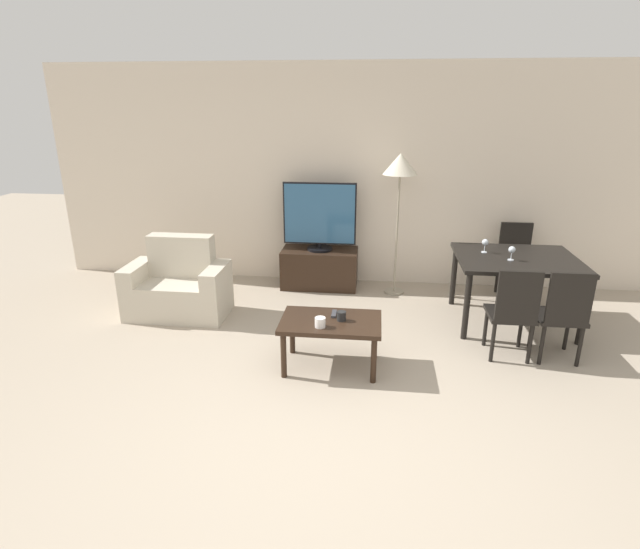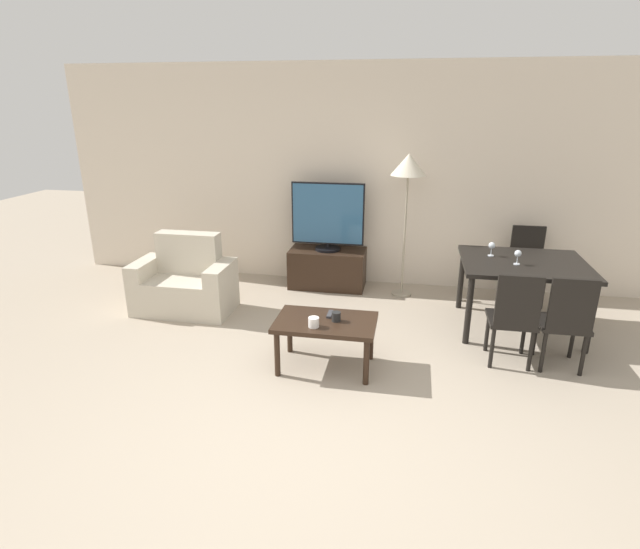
# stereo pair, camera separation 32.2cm
# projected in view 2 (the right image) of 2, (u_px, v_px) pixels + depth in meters

# --- Properties ---
(ground_plane) EXTENTS (18.00, 18.00, 0.00)m
(ground_plane) POSITION_uv_depth(u_px,v_px,m) (293.00, 442.00, 3.47)
(ground_plane) COLOR tan
(wall_back) EXTENTS (7.56, 0.06, 2.70)m
(wall_back) POSITION_uv_depth(u_px,v_px,m) (355.00, 177.00, 6.19)
(wall_back) COLOR beige
(wall_back) RESTS_ON ground_plane
(armchair) EXTENTS (1.07, 0.61, 0.86)m
(armchair) POSITION_uv_depth(u_px,v_px,m) (185.00, 284.00, 5.59)
(armchair) COLOR beige
(armchair) RESTS_ON ground_plane
(tv_stand) EXTENTS (0.94, 0.48, 0.49)m
(tv_stand) POSITION_uv_depth(u_px,v_px,m) (328.00, 268.00, 6.32)
(tv_stand) COLOR black
(tv_stand) RESTS_ON ground_plane
(tv) EXTENTS (0.90, 0.31, 0.84)m
(tv) POSITION_uv_depth(u_px,v_px,m) (328.00, 217.00, 6.10)
(tv) COLOR black
(tv) RESTS_ON tv_stand
(coffee_table) EXTENTS (0.87, 0.55, 0.45)m
(coffee_table) POSITION_uv_depth(u_px,v_px,m) (326.00, 327.00, 4.33)
(coffee_table) COLOR black
(coffee_table) RESTS_ON ground_plane
(dining_table) EXTENTS (1.21, 1.03, 0.73)m
(dining_table) POSITION_uv_depth(u_px,v_px,m) (523.00, 269.00, 5.01)
(dining_table) COLOR black
(dining_table) RESTS_ON ground_plane
(dining_chair_near) EXTENTS (0.40, 0.40, 0.88)m
(dining_chair_near) POSITION_uv_depth(u_px,v_px,m) (514.00, 315.00, 4.34)
(dining_chair_near) COLOR black
(dining_chair_near) RESTS_ON ground_plane
(dining_chair_far) EXTENTS (0.40, 0.40, 0.88)m
(dining_chair_far) POSITION_uv_depth(u_px,v_px,m) (527.00, 262.00, 5.79)
(dining_chair_far) COLOR black
(dining_chair_far) RESTS_ON ground_plane
(dining_chair_near_right) EXTENTS (0.40, 0.40, 0.88)m
(dining_chair_near_right) POSITION_uv_depth(u_px,v_px,m) (566.00, 319.00, 4.26)
(dining_chair_near_right) COLOR black
(dining_chair_near_right) RESTS_ON ground_plane
(floor_lamp) EXTENTS (0.40, 0.40, 1.69)m
(floor_lamp) POSITION_uv_depth(u_px,v_px,m) (408.00, 171.00, 5.64)
(floor_lamp) COLOR gray
(floor_lamp) RESTS_ON ground_plane
(remote_primary) EXTENTS (0.04, 0.15, 0.02)m
(remote_primary) POSITION_uv_depth(u_px,v_px,m) (330.00, 314.00, 4.41)
(remote_primary) COLOR #38383D
(remote_primary) RESTS_ON coffee_table
(cup_white_near) EXTENTS (0.08, 0.08, 0.08)m
(cup_white_near) POSITION_uv_depth(u_px,v_px,m) (336.00, 317.00, 4.28)
(cup_white_near) COLOR black
(cup_white_near) RESTS_ON coffee_table
(cup_colored_far) EXTENTS (0.09, 0.09, 0.09)m
(cup_colored_far) POSITION_uv_depth(u_px,v_px,m) (314.00, 322.00, 4.17)
(cup_colored_far) COLOR white
(cup_colored_far) RESTS_ON coffee_table
(wine_glass_left) EXTENTS (0.07, 0.07, 0.15)m
(wine_glass_left) POSITION_uv_depth(u_px,v_px,m) (518.00, 254.00, 4.86)
(wine_glass_left) COLOR silver
(wine_glass_left) RESTS_ON dining_table
(wine_glass_center) EXTENTS (0.07, 0.07, 0.15)m
(wine_glass_center) POSITION_uv_depth(u_px,v_px,m) (492.00, 246.00, 5.13)
(wine_glass_center) COLOR silver
(wine_glass_center) RESTS_ON dining_table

